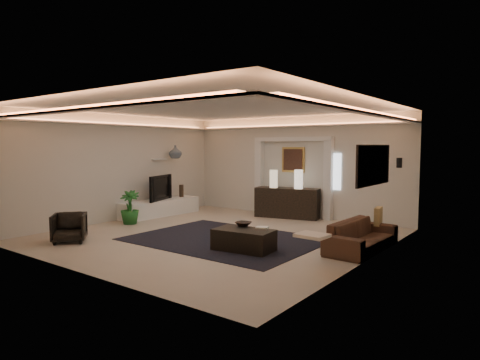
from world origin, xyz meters
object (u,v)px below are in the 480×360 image
Objects in this scene: coffee_table at (244,240)px; armchair at (69,228)px; sofa at (362,236)px; console at (287,204)px.

armchair reaches higher than coffee_table.
sofa is 6.08m from armchair.
coffee_table is 3.79m from armchair.
sofa is 2.90× the size of armchair.
armchair reaches higher than sofa.
console is 1.57× the size of coffee_table.
armchair is at bearing -124.68° from console.
sofa is 2.32m from coffee_table.
armchair is (-5.26, -3.05, 0.02)m from sofa.
sofa is at bearing -20.09° from armchair.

